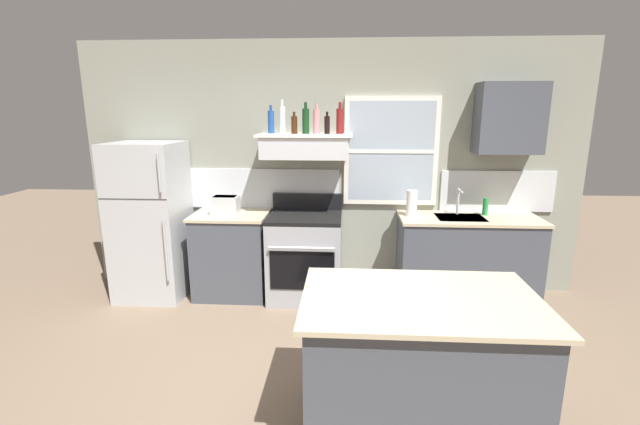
# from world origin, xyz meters

# --- Properties ---
(ground_plane) EXTENTS (16.00, 16.00, 0.00)m
(ground_plane) POSITION_xyz_m (0.00, 0.00, 0.00)
(ground_plane) COLOR #7A6651
(back_wall) EXTENTS (5.40, 0.11, 2.70)m
(back_wall) POSITION_xyz_m (0.03, 2.23, 1.35)
(back_wall) COLOR gray
(back_wall) RESTS_ON ground_plane
(refrigerator) EXTENTS (0.70, 0.72, 1.66)m
(refrigerator) POSITION_xyz_m (-1.90, 1.84, 0.83)
(refrigerator) COLOR #B7BABC
(refrigerator) RESTS_ON ground_plane
(counter_left_of_stove) EXTENTS (0.79, 0.63, 0.91)m
(counter_left_of_stove) POSITION_xyz_m (-1.05, 1.90, 0.46)
(counter_left_of_stove) COLOR #474C56
(counter_left_of_stove) RESTS_ON ground_plane
(toaster) EXTENTS (0.30, 0.20, 0.19)m
(toaster) POSITION_xyz_m (-1.10, 1.88, 1.01)
(toaster) COLOR silver
(toaster) RESTS_ON counter_left_of_stove
(stove_range) EXTENTS (0.76, 0.69, 1.09)m
(stove_range) POSITION_xyz_m (-0.25, 1.86, 0.46)
(stove_range) COLOR #9EA0A5
(stove_range) RESTS_ON ground_plane
(range_hood_shelf) EXTENTS (0.96, 0.52, 0.24)m
(range_hood_shelf) POSITION_xyz_m (-0.25, 1.96, 1.62)
(range_hood_shelf) COLOR silver
(bottle_blue_liqueur) EXTENTS (0.07, 0.07, 0.29)m
(bottle_blue_liqueur) POSITION_xyz_m (-0.61, 2.01, 1.87)
(bottle_blue_liqueur) COLOR #1E478C
(bottle_blue_liqueur) RESTS_ON range_hood_shelf
(bottle_clear_tall) EXTENTS (0.06, 0.06, 0.34)m
(bottle_clear_tall) POSITION_xyz_m (-0.48, 1.97, 1.89)
(bottle_clear_tall) COLOR silver
(bottle_clear_tall) RESTS_ON range_hood_shelf
(bottle_brown_stout) EXTENTS (0.06, 0.06, 0.22)m
(bottle_brown_stout) POSITION_xyz_m (-0.36, 1.94, 1.84)
(bottle_brown_stout) COLOR #381E0F
(bottle_brown_stout) RESTS_ON range_hood_shelf
(bottle_dark_green_wine) EXTENTS (0.07, 0.07, 0.31)m
(bottle_dark_green_wine) POSITION_xyz_m (-0.24, 1.96, 1.88)
(bottle_dark_green_wine) COLOR #143819
(bottle_dark_green_wine) RESTS_ON range_hood_shelf
(bottle_rose_pink) EXTENTS (0.07, 0.07, 0.30)m
(bottle_rose_pink) POSITION_xyz_m (-0.13, 1.94, 1.87)
(bottle_rose_pink) COLOR #C67F84
(bottle_rose_pink) RESTS_ON range_hood_shelf
(bottle_balsamic_dark) EXTENTS (0.06, 0.06, 0.22)m
(bottle_balsamic_dark) POSITION_xyz_m (-0.02, 1.92, 1.84)
(bottle_balsamic_dark) COLOR black
(bottle_balsamic_dark) RESTS_ON range_hood_shelf
(bottle_red_label_wine) EXTENTS (0.07, 0.07, 0.31)m
(bottle_red_label_wine) POSITION_xyz_m (0.10, 1.97, 1.88)
(bottle_red_label_wine) COLOR maroon
(bottle_red_label_wine) RESTS_ON range_hood_shelf
(counter_right_with_sink) EXTENTS (1.43, 0.63, 0.91)m
(counter_right_with_sink) POSITION_xyz_m (1.45, 1.90, 0.46)
(counter_right_with_sink) COLOR #474C56
(counter_right_with_sink) RESTS_ON ground_plane
(sink_faucet) EXTENTS (0.03, 0.17, 0.28)m
(sink_faucet) POSITION_xyz_m (1.35, 2.00, 1.08)
(sink_faucet) COLOR silver
(sink_faucet) RESTS_ON counter_right_with_sink
(paper_towel_roll) EXTENTS (0.11, 0.11, 0.27)m
(paper_towel_roll) POSITION_xyz_m (0.85, 1.90, 1.04)
(paper_towel_roll) COLOR white
(paper_towel_roll) RESTS_ON counter_right_with_sink
(dish_soap_bottle) EXTENTS (0.06, 0.06, 0.18)m
(dish_soap_bottle) POSITION_xyz_m (1.63, 2.00, 1.00)
(dish_soap_bottle) COLOR #268C3F
(dish_soap_bottle) RESTS_ON counter_right_with_sink
(kitchen_island) EXTENTS (1.40, 0.90, 0.91)m
(kitchen_island) POSITION_xyz_m (0.63, -0.12, 0.46)
(kitchen_island) COLOR #474C56
(kitchen_island) RESTS_ON ground_plane
(upper_cabinet_right) EXTENTS (0.64, 0.32, 0.70)m
(upper_cabinet_right) POSITION_xyz_m (1.80, 2.04, 1.90)
(upper_cabinet_right) COLOR #474C56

